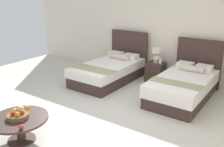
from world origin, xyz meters
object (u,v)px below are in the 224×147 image
(bed_near_window, at_px, (110,70))
(vase, at_px, (160,61))
(fruit_bowl, at_px, (18,114))
(table_lamp, at_px, (157,54))
(coffee_table, at_px, (20,123))
(bed_near_corner, at_px, (184,85))
(loose_apple, at_px, (21,127))
(loose_orange, at_px, (27,108))
(nightstand, at_px, (156,72))

(bed_near_window, bearing_deg, vase, 26.70)
(bed_near_window, xyz_separation_m, fruit_bowl, (0.46, -3.28, 0.18))
(vase, height_order, fruit_bowl, vase)
(table_lamp, bearing_deg, coffee_table, -98.79)
(table_lamp, distance_m, vase, 0.22)
(bed_near_corner, bearing_deg, fruit_bowl, -116.85)
(coffee_table, xyz_separation_m, loose_apple, (0.34, -0.20, 0.13))
(bed_near_window, distance_m, loose_orange, 3.06)
(table_lamp, relative_size, loose_apple, 5.73)
(coffee_table, distance_m, loose_orange, 0.31)
(nightstand, bearing_deg, loose_apple, -93.77)
(fruit_bowl, distance_m, loose_apple, 0.41)
(vase, xyz_separation_m, loose_orange, (-0.87, -3.65, -0.15))
(table_lamp, height_order, loose_orange, table_lamp)
(table_lamp, xyz_separation_m, loose_orange, (-0.73, -3.71, -0.32))
(table_lamp, height_order, fruit_bowl, table_lamp)
(table_lamp, relative_size, fruit_bowl, 1.11)
(bed_near_corner, distance_m, loose_orange, 3.51)
(table_lamp, distance_m, fruit_bowl, 4.02)
(nightstand, height_order, loose_apple, nightstand)
(fruit_bowl, bearing_deg, loose_orange, 112.08)
(bed_near_window, bearing_deg, loose_orange, -83.27)
(bed_near_corner, bearing_deg, loose_orange, -120.18)
(coffee_table, distance_m, fruit_bowl, 0.16)
(coffee_table, bearing_deg, fruit_bowl, 167.23)
(loose_orange, bearing_deg, bed_near_window, 96.73)
(bed_near_window, relative_size, nightstand, 4.05)
(bed_near_window, xyz_separation_m, nightstand, (1.09, 0.66, -0.03))
(bed_near_corner, xyz_separation_m, loose_apple, (-1.31, -3.48, 0.15))
(nightstand, height_order, fruit_bowl, fruit_bowl)
(table_lamp, xyz_separation_m, vase, (0.14, -0.06, -0.16))
(bed_near_corner, bearing_deg, vase, 145.17)
(bed_near_window, height_order, bed_near_corner, bed_near_window)
(fruit_bowl, bearing_deg, nightstand, 80.94)
(bed_near_window, bearing_deg, bed_near_corner, -0.10)
(table_lamp, xyz_separation_m, fruit_bowl, (-0.63, -3.96, -0.31))
(loose_apple, xyz_separation_m, loose_orange, (-0.46, 0.45, 0.01))
(fruit_bowl, relative_size, loose_orange, 3.99)
(bed_near_corner, height_order, fruit_bowl, bed_near_corner)
(bed_near_window, xyz_separation_m, loose_apple, (0.81, -3.49, 0.16))
(bed_near_window, bearing_deg, fruit_bowl, -82.03)
(nightstand, xyz_separation_m, loose_apple, (-0.27, -4.14, 0.19))
(table_lamp, bearing_deg, vase, -23.26)
(bed_near_corner, height_order, table_lamp, bed_near_corner)
(nightstand, bearing_deg, table_lamp, 90.00)
(bed_near_corner, xyz_separation_m, coffee_table, (-1.65, -3.28, 0.02))
(bed_near_corner, height_order, vase, bed_near_corner)
(table_lamp, relative_size, coffee_table, 0.43)
(nightstand, bearing_deg, coffee_table, -98.84)
(nightstand, distance_m, table_lamp, 0.51)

